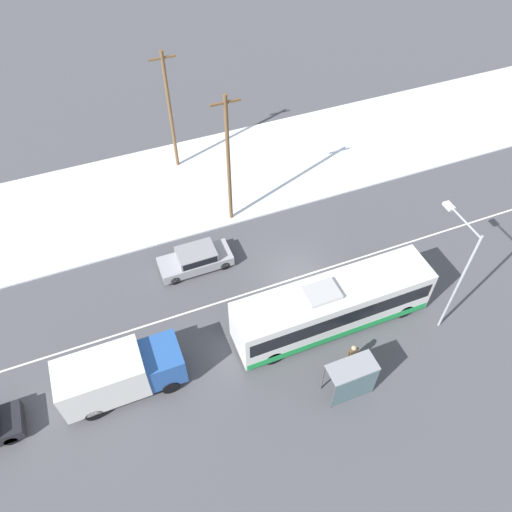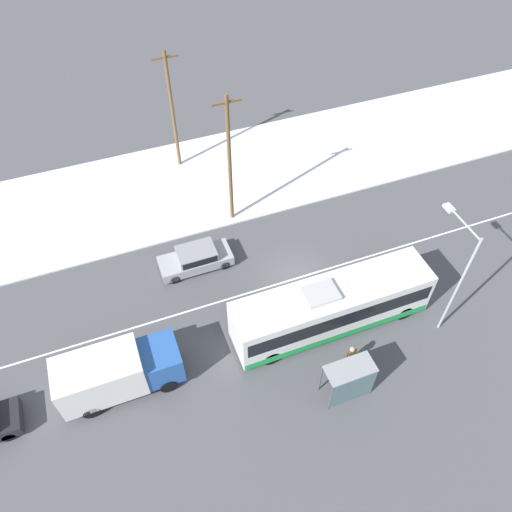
{
  "view_description": "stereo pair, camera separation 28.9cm",
  "coord_description": "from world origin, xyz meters",
  "views": [
    {
      "loc": [
        -9.49,
        -16.98,
        23.98
      ],
      "look_at": [
        -2.16,
        1.46,
        1.4
      ],
      "focal_mm": 35.0,
      "sensor_mm": 36.0,
      "label": 1
    },
    {
      "loc": [
        -9.22,
        -17.08,
        23.98
      ],
      "look_at": [
        -2.16,
        1.46,
        1.4
      ],
      "focal_mm": 35.0,
      "sensor_mm": 36.0,
      "label": 2
    }
  ],
  "objects": [
    {
      "name": "snow_lot",
      "position": [
        0.0,
        10.9,
        0.06
      ],
      "size": [
        80.0,
        10.15,
        0.12
      ],
      "color": "silver",
      "rests_on": "ground_plane"
    },
    {
      "name": "ground_plane",
      "position": [
        0.0,
        0.0,
        0.0
      ],
      "size": [
        120.0,
        120.0,
        0.0
      ],
      "primitive_type": "plane",
      "color": "#4C4C51"
    },
    {
      "name": "lane_marking_center",
      "position": [
        0.0,
        0.0,
        0.0
      ],
      "size": [
        60.0,
        0.12,
        0.0
      ],
      "color": "silver",
      "rests_on": "ground_plane"
    },
    {
      "name": "utility_pole_roadside",
      "position": [
        -2.0,
        6.44,
        4.9
      ],
      "size": [
        1.8,
        0.24,
        9.41
      ],
      "color": "brown",
      "rests_on": "ground_plane"
    },
    {
      "name": "sedan_car",
      "position": [
        -5.49,
        3.14,
        0.79
      ],
      "size": [
        4.49,
        1.8,
        1.45
      ],
      "rotation": [
        0.0,
        0.0,
        3.14
      ],
      "color": "#9E9EA3",
      "rests_on": "ground_plane"
    },
    {
      "name": "bus_shelter",
      "position": [
        -0.78,
        -7.99,
        1.67
      ],
      "size": [
        2.47,
        1.2,
        2.4
      ],
      "color": "gray",
      "rests_on": "ground_plane"
    },
    {
      "name": "city_bus",
      "position": [
        0.32,
        -3.67,
        1.63
      ],
      "size": [
        11.16,
        2.57,
        3.34
      ],
      "color": "white",
      "rests_on": "ground_plane"
    },
    {
      "name": "box_truck",
      "position": [
        -11.44,
        -3.4,
        1.57
      ],
      "size": [
        6.1,
        2.3,
        2.83
      ],
      "color": "silver",
      "rests_on": "ground_plane"
    },
    {
      "name": "pedestrian_at_stop",
      "position": [
        0.14,
        -6.43,
        1.06
      ],
      "size": [
        0.62,
        0.28,
        1.73
      ],
      "color": "#23232D",
      "rests_on": "ground_plane"
    },
    {
      "name": "streetlamp",
      "position": [
        6.05,
        -5.56,
        4.67
      ],
      "size": [
        0.36,
        2.8,
        7.35
      ],
      "color": "#9EA3A8",
      "rests_on": "ground_plane"
    },
    {
      "name": "utility_pole_snowlot",
      "position": [
        -3.83,
        13.33,
        4.72
      ],
      "size": [
        1.8,
        0.24,
        9.06
      ],
      "color": "brown",
      "rests_on": "ground_plane"
    }
  ]
}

